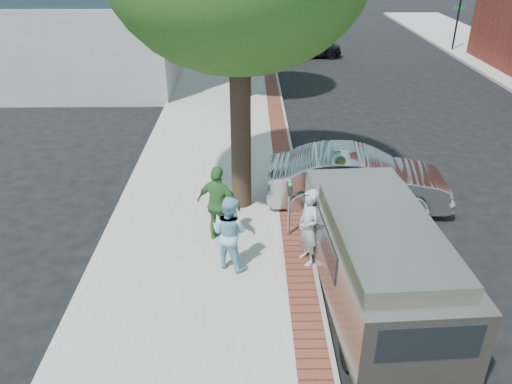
{
  "coord_description": "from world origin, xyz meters",
  "views": [
    {
      "loc": [
        -0.37,
        -10.04,
        6.74
      ],
      "look_at": [
        -0.23,
        0.56,
        1.2
      ],
      "focal_mm": 35.0,
      "sensor_mm": 36.0,
      "label": 1
    }
  ],
  "objects_px": {
    "person_officer": "(229,233)",
    "person_green": "(219,204)",
    "parking_meter": "(290,197)",
    "sedan_silver": "(357,179)",
    "person_gray": "(309,227)",
    "bg_car": "(308,45)",
    "van": "(375,252)"
  },
  "relations": [
    {
      "from": "sedan_silver",
      "to": "bg_car",
      "type": "distance_m",
      "value": 18.48
    },
    {
      "from": "person_officer",
      "to": "person_green",
      "type": "distance_m",
      "value": 1.13
    },
    {
      "from": "parking_meter",
      "to": "bg_car",
      "type": "xyz_separation_m",
      "value": [
        2.57,
        20.21,
        -0.51
      ]
    },
    {
      "from": "person_gray",
      "to": "bg_car",
      "type": "xyz_separation_m",
      "value": [
        2.23,
        21.31,
        -0.36
      ]
    },
    {
      "from": "person_officer",
      "to": "bg_car",
      "type": "xyz_separation_m",
      "value": [
        3.95,
        21.44,
        -0.32
      ]
    },
    {
      "from": "sedan_silver",
      "to": "van",
      "type": "relative_size",
      "value": 0.89
    },
    {
      "from": "person_gray",
      "to": "van",
      "type": "distance_m",
      "value": 1.57
    },
    {
      "from": "parking_meter",
      "to": "van",
      "type": "relative_size",
      "value": 0.27
    },
    {
      "from": "bg_car",
      "to": "person_officer",
      "type": "bearing_deg",
      "value": 167.69
    },
    {
      "from": "person_officer",
      "to": "person_gray",
      "type": "bearing_deg",
      "value": -145.21
    },
    {
      "from": "person_gray",
      "to": "parking_meter",
      "type": "bearing_deg",
      "value": 175.63
    },
    {
      "from": "person_gray",
      "to": "person_officer",
      "type": "distance_m",
      "value": 1.73
    },
    {
      "from": "parking_meter",
      "to": "person_officer",
      "type": "bearing_deg",
      "value": -138.11
    },
    {
      "from": "bg_car",
      "to": "van",
      "type": "height_order",
      "value": "van"
    },
    {
      "from": "person_green",
      "to": "van",
      "type": "height_order",
      "value": "person_green"
    },
    {
      "from": "parking_meter",
      "to": "sedan_silver",
      "type": "relative_size",
      "value": 0.31
    },
    {
      "from": "parking_meter",
      "to": "person_green",
      "type": "bearing_deg",
      "value": -175.07
    },
    {
      "from": "sedan_silver",
      "to": "bg_car",
      "type": "xyz_separation_m",
      "value": [
        0.6,
        18.47,
        -0.11
      ]
    },
    {
      "from": "person_officer",
      "to": "sedan_silver",
      "type": "bearing_deg",
      "value": -107.95
    },
    {
      "from": "person_officer",
      "to": "van",
      "type": "distance_m",
      "value": 3.06
    },
    {
      "from": "person_green",
      "to": "person_officer",
      "type": "bearing_deg",
      "value": 130.07
    },
    {
      "from": "person_gray",
      "to": "sedan_silver",
      "type": "xyz_separation_m",
      "value": [
        1.64,
        2.85,
        -0.25
      ]
    },
    {
      "from": "parking_meter",
      "to": "person_gray",
      "type": "height_order",
      "value": "person_gray"
    },
    {
      "from": "person_green",
      "to": "sedan_silver",
      "type": "height_order",
      "value": "person_green"
    },
    {
      "from": "person_officer",
      "to": "bg_car",
      "type": "bearing_deg",
      "value": -69.99
    },
    {
      "from": "person_gray",
      "to": "van",
      "type": "height_order",
      "value": "van"
    },
    {
      "from": "bg_car",
      "to": "parking_meter",
      "type": "bearing_deg",
      "value": 170.88
    },
    {
      "from": "person_gray",
      "to": "bg_car",
      "type": "height_order",
      "value": "person_gray"
    },
    {
      "from": "person_gray",
      "to": "bg_car",
      "type": "bearing_deg",
      "value": 152.48
    },
    {
      "from": "person_officer",
      "to": "person_green",
      "type": "height_order",
      "value": "person_green"
    },
    {
      "from": "person_gray",
      "to": "person_green",
      "type": "xyz_separation_m",
      "value": [
        -2.01,
        0.96,
        0.05
      ]
    },
    {
      "from": "person_gray",
      "to": "person_green",
      "type": "bearing_deg",
      "value": -137.12
    }
  ]
}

